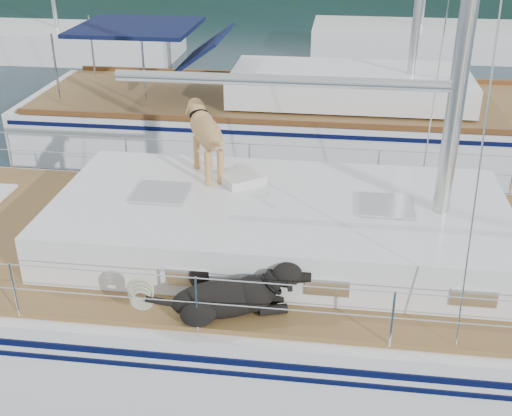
# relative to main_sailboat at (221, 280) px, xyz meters

# --- Properties ---
(ground) EXTENTS (120.00, 120.00, 0.00)m
(ground) POSITION_rel_main_sailboat_xyz_m (-0.09, 0.00, -0.68)
(ground) COLOR black
(ground) RESTS_ON ground
(main_sailboat) EXTENTS (12.00, 3.80, 14.01)m
(main_sailboat) POSITION_rel_main_sailboat_xyz_m (0.00, 0.00, 0.00)
(main_sailboat) COLOR white
(main_sailboat) RESTS_ON ground
(neighbor_sailboat) EXTENTS (11.00, 3.50, 13.30)m
(neighbor_sailboat) POSITION_rel_main_sailboat_xyz_m (0.42, 6.37, -0.05)
(neighbor_sailboat) COLOR white
(neighbor_sailboat) RESTS_ON ground
(bg_boat_west) EXTENTS (8.00, 3.00, 11.65)m
(bg_boat_west) POSITION_rel_main_sailboat_xyz_m (-8.09, 14.00, -0.23)
(bg_boat_west) COLOR white
(bg_boat_west) RESTS_ON ground
(bg_boat_center) EXTENTS (7.20, 3.00, 11.65)m
(bg_boat_center) POSITION_rel_main_sailboat_xyz_m (3.91, 16.00, -0.22)
(bg_boat_center) COLOR white
(bg_boat_center) RESTS_ON ground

